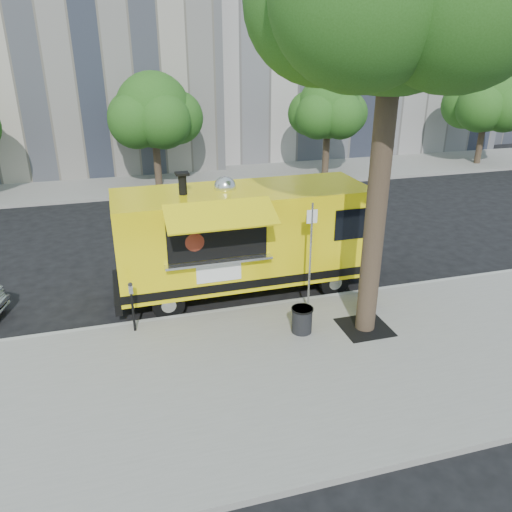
{
  "coord_description": "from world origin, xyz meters",
  "views": [
    {
      "loc": [
        -3.03,
        -12.54,
        6.76
      ],
      "look_at": [
        0.54,
        0.0,
        1.21
      ],
      "focal_mm": 35.0,
      "sensor_mm": 36.0,
      "label": 1
    }
  ],
  "objects_px": {
    "far_tree_d": "(488,98)",
    "trash_bin_left": "(302,319)",
    "food_truck": "(242,237)",
    "trash_bin_right": "(367,297)",
    "far_tree_b": "(153,110)",
    "far_tree_c": "(328,107)",
    "parking_meter": "(132,301)",
    "sign_post": "(310,252)"
  },
  "relations": [
    {
      "from": "far_tree_b",
      "to": "far_tree_c",
      "type": "relative_size",
      "value": 1.06
    },
    {
      "from": "far_tree_c",
      "to": "parking_meter",
      "type": "height_order",
      "value": "far_tree_c"
    },
    {
      "from": "far_tree_d",
      "to": "sign_post",
      "type": "bearing_deg",
      "value": -139.3
    },
    {
      "from": "far_tree_b",
      "to": "far_tree_c",
      "type": "xyz_separation_m",
      "value": [
        9.0,
        -0.3,
        -0.12
      ]
    },
    {
      "from": "far_tree_d",
      "to": "trash_bin_left",
      "type": "relative_size",
      "value": 8.6
    },
    {
      "from": "food_truck",
      "to": "far_tree_b",
      "type": "bearing_deg",
      "value": 95.09
    },
    {
      "from": "trash_bin_right",
      "to": "sign_post",
      "type": "bearing_deg",
      "value": 168.83
    },
    {
      "from": "far_tree_b",
      "to": "parking_meter",
      "type": "xyz_separation_m",
      "value": [
        -2.0,
        -14.05,
        -2.85
      ]
    },
    {
      "from": "parking_meter",
      "to": "food_truck",
      "type": "height_order",
      "value": "food_truck"
    },
    {
      "from": "far_tree_d",
      "to": "trash_bin_right",
      "type": "height_order",
      "value": "far_tree_d"
    },
    {
      "from": "far_tree_d",
      "to": "sign_post",
      "type": "xyz_separation_m",
      "value": [
        -16.45,
        -14.15,
        -2.04
      ]
    },
    {
      "from": "food_truck",
      "to": "trash_bin_right",
      "type": "distance_m",
      "value": 3.85
    },
    {
      "from": "parking_meter",
      "to": "food_truck",
      "type": "xyz_separation_m",
      "value": [
        3.2,
        1.65,
        0.74
      ]
    },
    {
      "from": "far_tree_c",
      "to": "trash_bin_right",
      "type": "xyz_separation_m",
      "value": [
        -4.86,
        -14.26,
        -3.26
      ]
    },
    {
      "from": "far_tree_d",
      "to": "trash_bin_right",
      "type": "relative_size",
      "value": 9.79
    },
    {
      "from": "far_tree_d",
      "to": "food_truck",
      "type": "height_order",
      "value": "far_tree_d"
    },
    {
      "from": "food_truck",
      "to": "trash_bin_left",
      "type": "bearing_deg",
      "value": -74.78
    },
    {
      "from": "trash_bin_right",
      "to": "far_tree_b",
      "type": "bearing_deg",
      "value": 105.86
    },
    {
      "from": "far_tree_d",
      "to": "trash_bin_left",
      "type": "xyz_separation_m",
      "value": [
        -17.0,
        -15.13,
        -3.39
      ]
    },
    {
      "from": "far_tree_b",
      "to": "sign_post",
      "type": "distance_m",
      "value": 14.61
    },
    {
      "from": "far_tree_b",
      "to": "food_truck",
      "type": "relative_size",
      "value": 0.74
    },
    {
      "from": "sign_post",
      "to": "trash_bin_right",
      "type": "bearing_deg",
      "value": -11.17
    },
    {
      "from": "sign_post",
      "to": "far_tree_d",
      "type": "bearing_deg",
      "value": 40.7
    },
    {
      "from": "trash_bin_left",
      "to": "far_tree_b",
      "type": "bearing_deg",
      "value": 97.47
    },
    {
      "from": "food_truck",
      "to": "trash_bin_right",
      "type": "height_order",
      "value": "food_truck"
    },
    {
      "from": "far_tree_c",
      "to": "trash_bin_left",
      "type": "height_order",
      "value": "far_tree_c"
    },
    {
      "from": "far_tree_b",
      "to": "food_truck",
      "type": "bearing_deg",
      "value": -84.46
    },
    {
      "from": "far_tree_c",
      "to": "far_tree_d",
      "type": "distance_m",
      "value": 10.0
    },
    {
      "from": "far_tree_c",
      "to": "sign_post",
      "type": "bearing_deg",
      "value": -114.81
    },
    {
      "from": "food_truck",
      "to": "trash_bin_left",
      "type": "xyz_separation_m",
      "value": [
        0.79,
        -2.83,
        -1.22
      ]
    },
    {
      "from": "sign_post",
      "to": "trash_bin_right",
      "type": "relative_size",
      "value": 5.2
    },
    {
      "from": "parking_meter",
      "to": "sign_post",
      "type": "bearing_deg",
      "value": -2.52
    },
    {
      "from": "far_tree_d",
      "to": "parking_meter",
      "type": "height_order",
      "value": "far_tree_d"
    },
    {
      "from": "sign_post",
      "to": "parking_meter",
      "type": "xyz_separation_m",
      "value": [
        -4.55,
        0.2,
        -0.87
      ]
    },
    {
      "from": "far_tree_b",
      "to": "trash_bin_left",
      "type": "height_order",
      "value": "far_tree_b"
    },
    {
      "from": "far_tree_b",
      "to": "trash_bin_left",
      "type": "distance_m",
      "value": 15.72
    },
    {
      "from": "trash_bin_left",
      "to": "trash_bin_right",
      "type": "xyz_separation_m",
      "value": [
        2.14,
        0.67,
        -0.04
      ]
    },
    {
      "from": "far_tree_b",
      "to": "trash_bin_left",
      "type": "xyz_separation_m",
      "value": [
        2.0,
        -15.23,
        -3.33
      ]
    },
    {
      "from": "sign_post",
      "to": "trash_bin_right",
      "type": "xyz_separation_m",
      "value": [
        1.59,
        -0.31,
        -1.39
      ]
    },
    {
      "from": "far_tree_b",
      "to": "food_truck",
      "type": "distance_m",
      "value": 12.64
    },
    {
      "from": "far_tree_d",
      "to": "trash_bin_left",
      "type": "height_order",
      "value": "far_tree_d"
    },
    {
      "from": "food_truck",
      "to": "trash_bin_right",
      "type": "relative_size",
      "value": 12.82
    }
  ]
}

